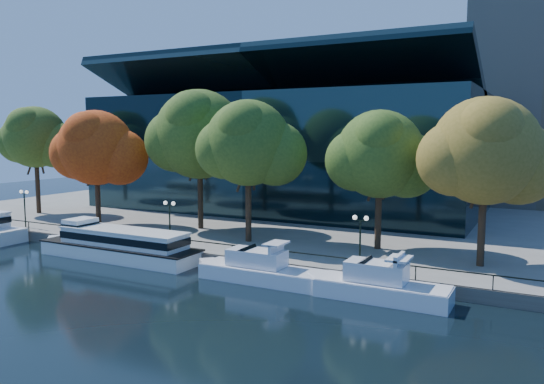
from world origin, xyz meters
The scene contains 16 objects.
ground centered at (0.00, 0.00, 0.00)m, with size 160.00×160.00×0.00m, color black.
promenade centered at (0.00, 36.38, 0.50)m, with size 90.00×67.08×1.00m.
railing centered at (0.00, 3.25, 1.94)m, with size 88.20×0.08×0.99m.
convention_building centered at (-4.00, 31.79, 8.51)m, with size 50.00×24.57×21.43m.
tour_boat centered at (-6.08, 1.37, 1.40)m, with size 17.33×3.87×3.29m.
cruiser_near centered at (8.69, 0.89, 0.97)m, with size 10.81×2.78×3.13m.
cruiser_far centered at (17.95, 0.74, 1.04)m, with size 10.03×2.78×3.28m.
tree_0 centered at (-29.44, 12.13, 10.47)m, with size 9.64×7.90×13.50m.
tree_1 centered at (-16.15, 9.32, 9.37)m, with size 10.29×8.44×12.67m.
tree_2 centered at (-4.73, 12.75, 10.82)m, with size 11.76×9.64×14.73m.
tree_3 centered at (3.20, 9.24, 10.07)m, with size 10.00×8.20×13.25m.
tree_4 centered at (14.93, 11.75, 9.18)m, with size 9.58×7.86×12.18m.
tree_5 centered at (23.70, 9.43, 9.66)m, with size 10.20×8.37×12.92m.
lamp_0 centered at (-22.12, 4.50, 3.98)m, with size 1.26×0.36×4.03m.
lamp_1 centered at (-2.45, 4.50, 3.98)m, with size 1.26×0.36×4.03m.
lamp_2 centered at (15.54, 4.50, 3.98)m, with size 1.26×0.36×4.03m.
Camera 1 is at (27.84, -33.26, 11.19)m, focal length 35.00 mm.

